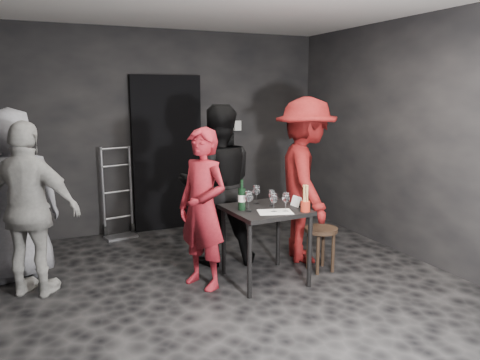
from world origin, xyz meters
name	(u,v)px	position (x,y,z in m)	size (l,w,h in m)	color
floor	(238,295)	(0.00, 0.00, 0.00)	(4.50, 5.00, 0.02)	black
wall_back	(165,131)	(0.00, 2.50, 1.35)	(4.50, 0.04, 2.70)	black
wall_right	(430,142)	(2.25, 0.00, 1.35)	(0.04, 5.00, 2.70)	black
doorway	(167,153)	(0.00, 2.44, 1.05)	(0.95, 0.10, 2.10)	black
wallbox_upper	(224,122)	(0.85, 2.45, 1.45)	(0.12, 0.06, 0.12)	#B7B7B2
wallbox_lower	(237,126)	(1.05, 2.45, 1.40)	(0.10, 0.06, 0.14)	#B7B7B2
hand_truck	(119,220)	(-0.70, 2.32, 0.22)	(0.40, 0.34, 1.18)	#B2B2B7
tasting_table	(265,218)	(0.39, 0.23, 0.65)	(0.72, 0.72, 0.75)	black
stool	(321,236)	(1.05, 0.22, 0.37)	(0.35, 0.35, 0.47)	black
server_red	(203,206)	(-0.22, 0.35, 0.80)	(0.58, 0.38, 1.60)	maroon
woman_black	(218,172)	(0.15, 0.91, 1.02)	(0.99, 0.54, 2.03)	black
man_maroon	(306,162)	(1.07, 0.60, 1.11)	(1.44, 0.67, 2.22)	maroon
bystander_cream	(29,203)	(-1.73, 0.79, 0.88)	(1.04, 0.50, 1.77)	#BBBAB4
bystander_grey	(14,182)	(-1.86, 1.31, 1.00)	(0.98, 0.53, 2.00)	gray
tasting_mat	(275,212)	(0.40, 0.05, 0.75)	(0.32, 0.21, 0.00)	white
wine_glass_a	(249,200)	(0.18, 0.17, 0.86)	(0.08, 0.08, 0.22)	white
wine_glass_b	(245,199)	(0.19, 0.28, 0.84)	(0.07, 0.07, 0.19)	white
wine_glass_c	(256,194)	(0.38, 0.42, 0.86)	(0.08, 0.08, 0.21)	white
wine_glass_d	(274,202)	(0.39, 0.06, 0.85)	(0.08, 0.08, 0.20)	white
wine_glass_e	(286,201)	(0.50, 0.02, 0.85)	(0.08, 0.08, 0.20)	white
wine_glass_f	(272,197)	(0.48, 0.27, 0.84)	(0.07, 0.07, 0.18)	white
wine_bottle	(242,198)	(0.15, 0.26, 0.86)	(0.07, 0.07, 0.30)	black
breadstick_cup	(306,199)	(0.68, -0.05, 0.88)	(0.09, 0.09, 0.28)	#B42A17
reserved_card	(296,201)	(0.69, 0.16, 0.80)	(0.08, 0.13, 0.10)	white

